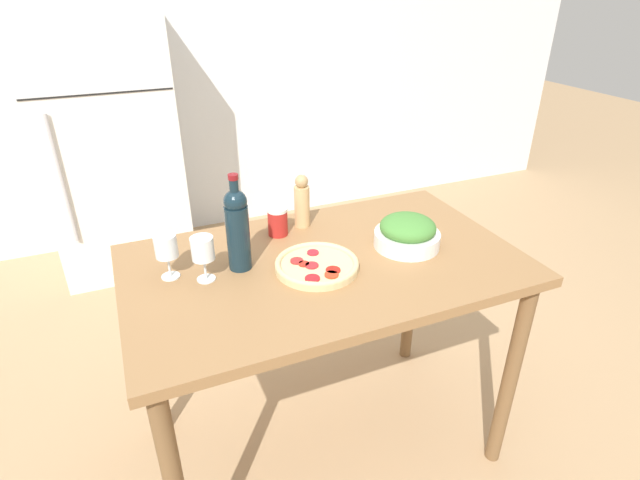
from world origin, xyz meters
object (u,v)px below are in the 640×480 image
(refrigerator, at_px, (109,144))
(salad_bowl, at_px, (407,233))
(homemade_pizza, at_px, (317,265))
(wine_bottle, at_px, (237,227))
(wine_glass_near, at_px, (203,251))
(wine_glass_far, at_px, (166,248))
(pepper_mill, at_px, (302,202))
(salt_canister, at_px, (278,221))

(refrigerator, xyz_separation_m, salad_bowl, (0.92, -1.93, 0.12))
(homemade_pizza, bearing_deg, wine_bottle, 154.47)
(wine_bottle, xyz_separation_m, wine_glass_near, (-0.12, -0.03, -0.04))
(wine_bottle, distance_m, wine_glass_far, 0.23)
(refrigerator, relative_size, pepper_mill, 7.95)
(wine_glass_far, distance_m, salad_bowl, 0.82)
(wine_glass_near, relative_size, pepper_mill, 0.73)
(wine_glass_far, distance_m, homemade_pizza, 0.48)
(salad_bowl, bearing_deg, wine_bottle, 171.38)
(pepper_mill, height_order, homemade_pizza, pepper_mill)
(homemade_pizza, bearing_deg, wine_glass_far, 162.88)
(wine_glass_near, xyz_separation_m, pepper_mill, (0.42, 0.24, -0.01))
(salad_bowl, xyz_separation_m, salt_canister, (-0.39, 0.26, 0.00))
(salad_bowl, xyz_separation_m, homemade_pizza, (-0.35, -0.02, -0.04))
(salt_canister, bearing_deg, pepper_mill, 16.86)
(refrigerator, distance_m, wine_glass_far, 1.82)
(refrigerator, xyz_separation_m, wine_glass_near, (0.22, -1.87, 0.17))
(refrigerator, xyz_separation_m, wine_glass_far, (0.12, -1.81, 0.17))
(wine_bottle, bearing_deg, wine_glass_far, 172.35)
(salad_bowl, bearing_deg, refrigerator, 115.56)
(wine_glass_near, bearing_deg, homemade_pizza, -12.67)
(salad_bowl, bearing_deg, wine_glass_far, 171.64)
(refrigerator, relative_size, homemade_pizza, 5.93)
(wine_glass_near, height_order, wine_glass_far, same)
(refrigerator, bearing_deg, wine_bottle, -79.54)
(homemade_pizza, height_order, salt_canister, salt_canister)
(wine_glass_near, distance_m, wine_glass_far, 0.12)
(wine_bottle, distance_m, pepper_mill, 0.37)
(homemade_pizza, relative_size, salt_canister, 2.58)
(wine_bottle, xyz_separation_m, homemade_pizza, (0.23, -0.11, -0.13))
(wine_glass_far, bearing_deg, homemade_pizza, -17.12)
(wine_glass_far, bearing_deg, wine_bottle, -7.65)
(wine_bottle, relative_size, salt_canister, 3.04)
(wine_bottle, relative_size, salad_bowl, 1.40)
(refrigerator, height_order, pepper_mill, refrigerator)
(wine_bottle, height_order, salt_canister, wine_bottle)
(salad_bowl, bearing_deg, homemade_pizza, -176.70)
(refrigerator, bearing_deg, salad_bowl, -64.44)
(salad_bowl, height_order, salt_canister, salad_bowl)
(refrigerator, relative_size, wine_glass_far, 10.93)
(wine_glass_near, distance_m, homemade_pizza, 0.37)
(refrigerator, height_order, salad_bowl, refrigerator)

